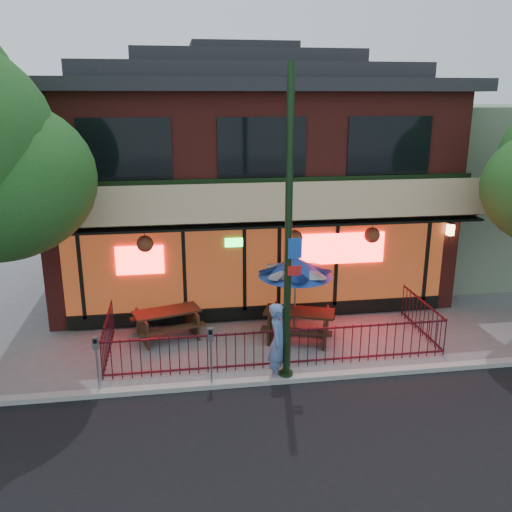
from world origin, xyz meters
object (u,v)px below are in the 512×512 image
at_px(picnic_table_right, 299,320).
at_px(pedestrian, 278,342).
at_px(street_light, 288,249).
at_px(picnic_table_left, 167,319).
at_px(parking_meter_near, 211,347).
at_px(patio_umbrella, 296,267).
at_px(parking_meter_far, 97,356).

bearing_deg(picnic_table_right, pedestrian, -114.88).
xyz_separation_m(street_light, picnic_table_left, (-2.73, 2.80, -2.65)).
bearing_deg(street_light, picnic_table_left, 134.20).
distance_m(picnic_table_left, parking_meter_near, 3.08).
bearing_deg(picnic_table_left, pedestrian, -47.20).
bearing_deg(parking_meter_near, patio_umbrella, 45.84).
height_order(street_light, patio_umbrella, street_light).
height_order(picnic_table_right, parking_meter_near, parking_meter_near).
bearing_deg(patio_umbrella, parking_meter_near, -134.16).
bearing_deg(pedestrian, patio_umbrella, 2.69).
relative_size(street_light, parking_meter_near, 4.83).
height_order(picnic_table_right, parking_meter_far, parking_meter_far).
distance_m(street_light, pedestrian, 2.22).
bearing_deg(picnic_table_right, parking_meter_near, -138.52).
bearing_deg(parking_meter_far, patio_umbrella, 26.51).
relative_size(street_light, picnic_table_right, 3.13).
distance_m(picnic_table_right, pedestrian, 2.36).
xyz_separation_m(picnic_table_right, parking_meter_far, (-5.00, -2.16, 0.40)).
xyz_separation_m(street_light, parking_meter_far, (-4.20, 0.00, -2.22)).
relative_size(street_light, picnic_table_left, 3.37).
bearing_deg(picnic_table_left, patio_umbrella, -5.54).
bearing_deg(street_light, parking_meter_far, 179.96).
height_order(picnic_table_right, patio_umbrella, patio_umbrella).
relative_size(picnic_table_left, pedestrian, 1.11).
relative_size(patio_umbrella, parking_meter_near, 1.57).
bearing_deg(street_light, picnic_table_right, 69.73).
distance_m(street_light, picnic_table_right, 3.49).
bearing_deg(parking_meter_near, parking_meter_far, 178.14).
bearing_deg(pedestrian, picnic_table_left, 66.31).
distance_m(pedestrian, parking_meter_far, 4.02).
bearing_deg(parking_meter_far, parking_meter_near, -1.86).
bearing_deg(pedestrian, parking_meter_far, 114.23).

